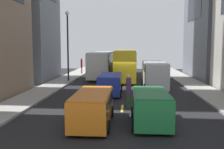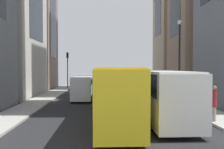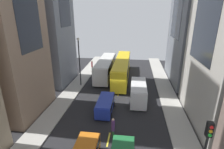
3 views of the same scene
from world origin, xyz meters
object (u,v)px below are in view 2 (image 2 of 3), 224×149
at_px(delivery_van_white, 83,86).
at_px(car_orange_2, 116,84).
at_px(car_green_0, 97,84).
at_px(car_blue_1, 117,88).
at_px(city_bus_white, 157,89).
at_px(pedestrian_waiting_curb, 104,84).
at_px(traffic_light_near_corner, 68,63).
at_px(pedestrian_crossing_mid, 214,102).
at_px(streetcar_yellow, 113,87).

xyz_separation_m(delivery_van_white, car_orange_2, (-4.37, -11.75, -0.52)).
xyz_separation_m(car_green_0, car_blue_1, (-2.70, 8.40, -0.02)).
xyz_separation_m(city_bus_white, pedestrian_waiting_curb, (3.55, -17.36, -0.83)).
bearing_deg(car_orange_2, traffic_light_near_corner, -11.78).
bearing_deg(delivery_van_white, pedestrian_waiting_curb, -107.57).
height_order(delivery_van_white, traffic_light_near_corner, traffic_light_near_corner).
height_order(city_bus_white, delivery_van_white, city_bus_white).
height_order(city_bus_white, pedestrian_crossing_mid, city_bus_white).
relative_size(city_bus_white, streetcar_yellow, 0.79).
distance_m(car_green_0, traffic_light_near_corner, 6.11).
xyz_separation_m(streetcar_yellow, pedestrian_crossing_mid, (-6.34, 2.64, -0.72)).
bearing_deg(streetcar_yellow, traffic_light_near_corner, -73.99).
bearing_deg(pedestrian_crossing_mid, streetcar_yellow, 148.20).
relative_size(streetcar_yellow, car_orange_2, 3.20).
distance_m(delivery_van_white, car_orange_2, 12.55).
relative_size(streetcar_yellow, pedestrian_crossing_mid, 6.53).
xyz_separation_m(city_bus_white, car_orange_2, (1.69, -21.19, -1.01)).
xyz_separation_m(car_orange_2, pedestrian_crossing_mid, (-4.88, 23.32, 0.42)).
relative_size(city_bus_white, traffic_light_near_corner, 1.98).
xyz_separation_m(car_green_0, pedestrian_crossing_mid, (-7.89, 23.17, 0.39)).
bearing_deg(car_green_0, pedestrian_waiting_curb, 107.26).
bearing_deg(car_blue_1, city_bus_white, 98.96).
height_order(city_bus_white, car_orange_2, city_bus_white).
distance_m(delivery_van_white, car_blue_1, 5.20).
bearing_deg(delivery_van_white, city_bus_white, 122.69).
relative_size(streetcar_yellow, car_green_0, 3.65).
height_order(car_green_0, car_orange_2, car_green_0).
xyz_separation_m(delivery_van_white, pedestrian_crossing_mid, (-9.25, 11.57, -0.10)).
height_order(city_bus_white, car_green_0, city_bus_white).
distance_m(delivery_van_white, car_green_0, 11.69).
distance_m(car_green_0, car_orange_2, 3.01).
relative_size(car_blue_1, car_orange_2, 0.98).
relative_size(delivery_van_white, car_blue_1, 1.27).
bearing_deg(car_blue_1, delivery_van_white, 38.25).
xyz_separation_m(car_green_0, traffic_light_near_corner, (4.85, -1.79, 3.24)).
xyz_separation_m(streetcar_yellow, delivery_van_white, (2.91, -8.93, -0.61)).
bearing_deg(streetcar_yellow, pedestrian_crossing_mid, 157.42).
distance_m(streetcar_yellow, pedestrian_crossing_mid, 6.90).
xyz_separation_m(city_bus_white, pedestrian_crossing_mid, (-3.20, 2.13, -0.60)).
xyz_separation_m(city_bus_white, traffic_light_near_corner, (9.54, -22.82, 2.25)).
bearing_deg(traffic_light_near_corner, pedestrian_waiting_curb, 137.64).
bearing_deg(streetcar_yellow, car_blue_1, -95.40).
relative_size(delivery_van_white, car_orange_2, 1.25).
xyz_separation_m(pedestrian_crossing_mid, traffic_light_near_corner, (12.74, -24.96, 2.85)).
xyz_separation_m(delivery_van_white, pedestrian_waiting_curb, (-2.51, -7.92, -0.34)).
distance_m(city_bus_white, pedestrian_waiting_curb, 17.73).
bearing_deg(car_blue_1, streetcar_yellow, 84.60).
height_order(pedestrian_waiting_curb, pedestrian_crossing_mid, pedestrian_crossing_mid).
bearing_deg(city_bus_white, car_orange_2, -85.45).
relative_size(delivery_van_white, car_green_0, 1.42).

